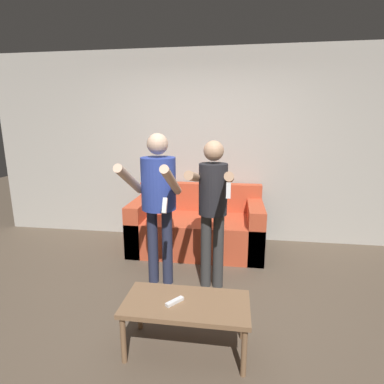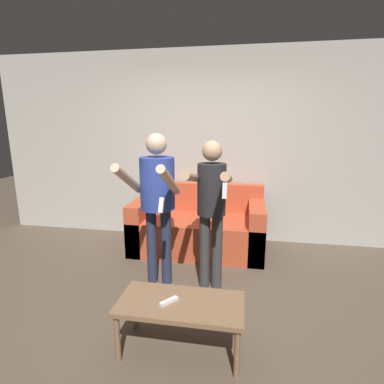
{
  "view_description": "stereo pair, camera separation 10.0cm",
  "coord_description": "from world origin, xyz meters",
  "views": [
    {
      "loc": [
        0.44,
        -2.4,
        1.69
      ],
      "look_at": [
        -0.05,
        0.95,
        0.91
      ],
      "focal_mm": 28.0,
      "sensor_mm": 36.0,
      "label": 1
    },
    {
      "loc": [
        0.53,
        -2.38,
        1.69
      ],
      "look_at": [
        -0.05,
        0.95,
        0.91
      ],
      "focal_mm": 28.0,
      "sensor_mm": 36.0,
      "label": 2
    }
  ],
  "objects": [
    {
      "name": "remote_on_table",
      "position": [
        0.03,
        -0.49,
        0.42
      ],
      "size": [
        0.12,
        0.14,
        0.02
      ],
      "color": "white",
      "rests_on": "coffee_table"
    },
    {
      "name": "coffee_table",
      "position": [
        0.11,
        -0.46,
        0.36
      ],
      "size": [
        0.93,
        0.45,
        0.41
      ],
      "color": "#846042",
      "rests_on": "ground_plane"
    },
    {
      "name": "ground_plane",
      "position": [
        0.0,
        0.0,
        0.0
      ],
      "size": [
        14.0,
        14.0,
        0.0
      ],
      "primitive_type": "plane",
      "color": "brown"
    },
    {
      "name": "person_standing_right",
      "position": [
        0.23,
        0.47,
        0.94
      ],
      "size": [
        0.4,
        0.71,
        1.53
      ],
      "color": "#383838",
      "rests_on": "ground_plane"
    },
    {
      "name": "person_standing_left",
      "position": [
        -0.33,
        0.47,
        1.01
      ],
      "size": [
        0.47,
        0.78,
        1.6
      ],
      "color": "#282D47",
      "rests_on": "ground_plane"
    },
    {
      "name": "couch",
      "position": [
        -0.05,
        1.45,
        0.3
      ],
      "size": [
        1.74,
        0.9,
        0.85
      ],
      "color": "#C64C2D",
      "rests_on": "ground_plane"
    },
    {
      "name": "wall_back",
      "position": [
        0.0,
        1.93,
        1.35
      ],
      "size": [
        6.4,
        0.06,
        2.7
      ],
      "color": "#B7B2A8",
      "rests_on": "ground_plane"
    }
  ]
}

